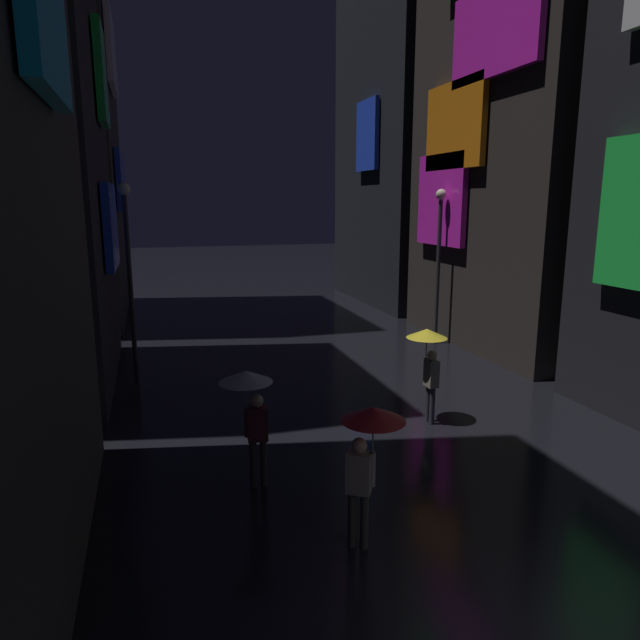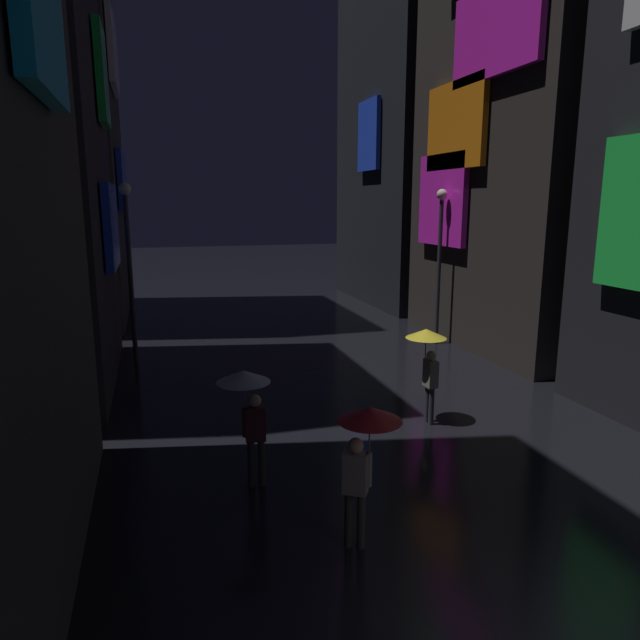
# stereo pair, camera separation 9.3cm
# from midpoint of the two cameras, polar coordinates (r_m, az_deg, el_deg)

# --- Properties ---
(building_left_mid) EXTENTS (4.25, 7.34, 18.00)m
(building_left_mid) POSITION_cam_midpoint_polar(r_m,az_deg,el_deg) (17.09, -29.10, 24.45)
(building_left_mid) COLOR #232328
(building_left_mid) RESTS_ON ground
(building_left_far) EXTENTS (4.25, 8.67, 24.77)m
(building_left_far) POSITION_cam_midpoint_polar(r_m,az_deg,el_deg) (27.24, -25.05, 26.79)
(building_left_far) COLOR #33302D
(building_left_far) RESTS_ON ground
(building_right_mid) EXTENTS (4.25, 8.12, 16.07)m
(building_right_mid) POSITION_cam_midpoint_polar(r_m,az_deg,el_deg) (20.73, 19.98, 19.94)
(building_right_mid) COLOR #2D2826
(building_right_mid) RESTS_ON ground
(building_right_far) EXTENTS (4.25, 8.61, 23.40)m
(building_right_far) POSITION_cam_midpoint_polar(r_m,az_deg,el_deg) (29.35, 8.86, 25.14)
(building_right_far) COLOR black
(building_right_far) RESTS_ON ground
(pedestrian_foreground_right_red) EXTENTS (0.90, 0.90, 2.12)m
(pedestrian_foreground_right_red) POSITION_cam_midpoint_polar(r_m,az_deg,el_deg) (8.04, 4.86, -11.69)
(pedestrian_foreground_right_red) COLOR #38332D
(pedestrian_foreground_right_red) RESTS_ON ground
(pedestrian_far_right_yellow) EXTENTS (0.90, 0.90, 2.12)m
(pedestrian_far_right_yellow) POSITION_cam_midpoint_polar(r_m,az_deg,el_deg) (12.78, 10.90, -2.92)
(pedestrian_far_right_yellow) COLOR #2D2D38
(pedestrian_far_right_yellow) RESTS_ON ground
(pedestrian_midstreet_left_clear) EXTENTS (0.90, 0.90, 2.12)m
(pedestrian_midstreet_left_clear) POSITION_cam_midpoint_polar(r_m,az_deg,el_deg) (9.70, -6.98, -7.54)
(pedestrian_midstreet_left_clear) COLOR #38332D
(pedestrian_midstreet_left_clear) RESTS_ON ground
(streetlamp_left_far) EXTENTS (0.36, 0.36, 5.40)m
(streetlamp_left_far) POSITION_cam_midpoint_polar(r_m,az_deg,el_deg) (17.75, -18.43, 6.41)
(streetlamp_left_far) COLOR #2D2D33
(streetlamp_left_far) RESTS_ON ground
(streetlamp_right_far) EXTENTS (0.36, 0.36, 5.26)m
(streetlamp_right_far) POSITION_cam_midpoint_polar(r_m,az_deg,el_deg) (19.82, 12.02, 7.05)
(streetlamp_right_far) COLOR #2D2D33
(streetlamp_right_far) RESTS_ON ground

